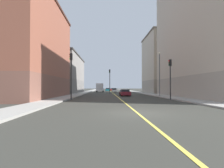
% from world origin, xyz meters
% --- Properties ---
extents(ground_plane, '(400.00, 400.00, 0.00)m').
position_xyz_m(ground_plane, '(0.00, 0.00, 0.00)').
color(ground_plane, '#34342E').
rests_on(ground_plane, ground).
extents(sidewalk_left, '(2.81, 168.00, 0.15)m').
position_xyz_m(sidewalk_left, '(8.53, 49.00, 0.07)').
color(sidewalk_left, '#9E9B93').
rests_on(sidewalk_left, ground).
extents(sidewalk_right, '(2.81, 168.00, 0.15)m').
position_xyz_m(sidewalk_right, '(-8.53, 49.00, 0.07)').
color(sidewalk_right, '#9E9B93').
rests_on(sidewalk_right, ground).
extents(lane_center_stripe, '(0.16, 154.00, 0.01)m').
position_xyz_m(lane_center_stripe, '(0.00, 49.00, 0.01)').
color(lane_center_stripe, '#E5D14C').
rests_on(lane_center_stripe, ground).
extents(building_left_near, '(11.61, 25.25, 23.00)m').
position_xyz_m(building_left_near, '(15.59, 16.51, 11.51)').
color(building_left_near, '#9D9688').
rests_on(building_left_near, ground).
extents(building_left_mid, '(11.61, 14.91, 16.94)m').
position_xyz_m(building_left_mid, '(15.59, 38.91, 8.48)').
color(building_left_mid, '#9D9688').
rests_on(building_left_mid, ground).
extents(building_right_corner, '(11.61, 20.61, 15.48)m').
position_xyz_m(building_right_corner, '(-15.59, 16.76, 7.75)').
color(building_right_corner, brown).
rests_on(building_right_corner, ground).
extents(building_right_midblock, '(11.61, 23.37, 11.06)m').
position_xyz_m(building_right_midblock, '(-15.59, 41.12, 5.54)').
color(building_right_midblock, slate).
rests_on(building_right_midblock, ground).
extents(traffic_light_left_near, '(0.40, 0.32, 5.53)m').
position_xyz_m(traffic_light_left_near, '(6.71, 11.95, 3.61)').
color(traffic_light_left_near, '#2D2D2D').
rests_on(traffic_light_left_near, ground).
extents(traffic_light_right_near, '(0.40, 0.32, 6.27)m').
position_xyz_m(traffic_light_right_near, '(-6.74, 11.95, 4.04)').
color(traffic_light_right_near, '#2D2D2D').
rests_on(traffic_light_right_near, ground).
extents(traffic_light_median_far, '(0.40, 0.32, 6.45)m').
position_xyz_m(traffic_light_median_far, '(-1.01, 34.97, 4.14)').
color(traffic_light_median_far, '#2D2D2D').
rests_on(traffic_light_median_far, ground).
extents(street_lamp_left_near, '(0.36, 0.36, 7.99)m').
position_xyz_m(street_lamp_left_near, '(7.73, 19.95, 4.92)').
color(street_lamp_left_near, '#4C4C51').
rests_on(street_lamp_left_near, ground).
extents(car_maroon, '(1.94, 4.36, 1.29)m').
position_xyz_m(car_maroon, '(1.64, 22.54, 0.65)').
color(car_maroon, maroon).
rests_on(car_maroon, ground).
extents(car_teal, '(1.96, 4.36, 1.33)m').
position_xyz_m(car_teal, '(-1.21, 61.78, 0.65)').
color(car_teal, '#196670').
rests_on(car_teal, ground).
extents(car_white, '(1.82, 4.14, 1.35)m').
position_xyz_m(car_white, '(0.96, 50.83, 0.65)').
color(car_white, white).
rests_on(car_white, ground).
extents(car_red, '(1.96, 4.35, 1.19)m').
position_xyz_m(car_red, '(1.01, 69.68, 0.60)').
color(car_red, red).
rests_on(car_red, ground).
extents(box_truck, '(2.55, 7.64, 3.00)m').
position_xyz_m(box_truck, '(-4.13, 51.27, 1.61)').
color(box_truck, navy).
rests_on(box_truck, ground).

